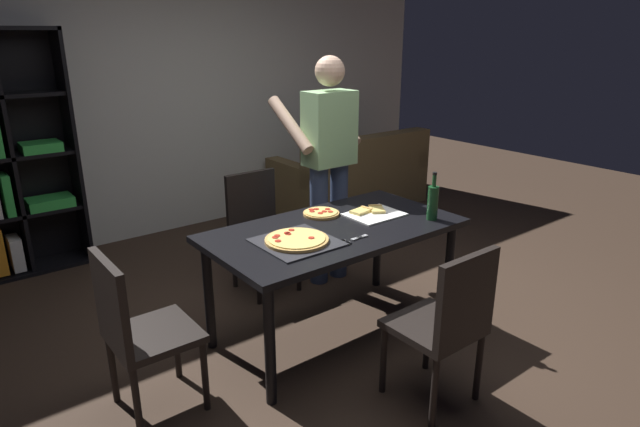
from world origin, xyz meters
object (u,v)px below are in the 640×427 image
chair_left_end (136,326)px  second_pizza_plain (321,213)px  dining_table (335,239)px  chair_far_side (259,224)px  kitchen_scissors (351,240)px  couch (353,181)px  pepperoni_pizza_on_tray (297,240)px  wine_bottle (433,202)px  person_serving_pizza (328,158)px  chair_near_camera (447,319)px

chair_left_end → second_pizza_plain: (1.37, 0.24, 0.25)m
dining_table → chair_far_side: 0.93m
second_pizza_plain → kitchen_scissors: bearing=-108.2°
couch → pepperoni_pizza_on_tray: 3.08m
chair_left_end → wine_bottle: size_ratio=2.85×
person_serving_pizza → wine_bottle: size_ratio=5.54×
dining_table → second_pizza_plain: second_pizza_plain is taller
chair_far_side → couch: (1.90, 1.07, -0.21)m
chair_near_camera → second_pizza_plain: (0.08, 1.15, 0.25)m
person_serving_pizza → pepperoni_pizza_on_tray: person_serving_pizza is taller
couch → chair_near_camera: bearing=-123.2°
dining_table → second_pizza_plain: 0.27m
dining_table → chair_left_end: 1.30m
chair_far_side → person_serving_pizza: size_ratio=0.51×
pepperoni_pizza_on_tray → person_serving_pizza: bearing=42.1°
chair_left_end → couch: size_ratio=0.53×
person_serving_pizza → kitchen_scissors: 1.12m
dining_table → wine_bottle: size_ratio=5.06×
dining_table → chair_near_camera: (-0.00, -0.91, -0.16)m
chair_left_end → kitchen_scissors: bearing=-11.2°
person_serving_pizza → chair_left_end: bearing=-158.8°
wine_bottle → second_pizza_plain: 0.73m
wine_bottle → second_pizza_plain: wine_bottle is taller
chair_near_camera → second_pizza_plain: size_ratio=3.72×
person_serving_pizza → wine_bottle: (0.09, -0.97, -0.13)m
dining_table → chair_near_camera: size_ratio=1.78×
chair_near_camera → person_serving_pizza: bearing=72.7°
couch → kitchen_scissors: bearing=-131.6°
kitchen_scissors → second_pizza_plain: (0.16, 0.48, 0.01)m
couch → pepperoni_pizza_on_tray: bearing=-137.5°
wine_bottle → second_pizza_plain: bearing=135.1°
second_pizza_plain → couch: bearing=43.8°
chair_near_camera → chair_far_side: same height
chair_near_camera → couch: bearing=56.8°
dining_table → wine_bottle: 0.68m
chair_far_side → pepperoni_pizza_on_tray: (-0.34, -0.98, 0.25)m
chair_near_camera → chair_left_end: size_ratio=1.00×
dining_table → chair_left_end: chair_left_end is taller
chair_far_side → chair_left_end: size_ratio=1.00×
dining_table → pepperoni_pizza_on_tray: 0.36m
dining_table → second_pizza_plain: size_ratio=6.62×
person_serving_pizza → second_pizza_plain: 0.66m
kitchen_scissors → chair_near_camera: bearing=-83.4°
couch → wine_bottle: size_ratio=5.38×
chair_far_side → wine_bottle: (0.59, -1.19, 0.36)m
couch → dining_table: bearing=-133.7°
chair_left_end → wine_bottle: (1.88, -0.27, 0.36)m
chair_far_side → couch: chair_far_side is taller
chair_far_side → kitchen_scissors: 1.18m
chair_near_camera → chair_left_end: 1.58m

